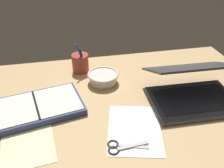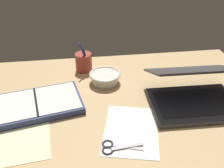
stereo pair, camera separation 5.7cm
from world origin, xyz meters
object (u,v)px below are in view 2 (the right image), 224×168
at_px(bowl, 105,77).
at_px(pen_cup, 84,62).
at_px(laptop, 194,92).
at_px(planner, 37,105).
at_px(scissors, 113,147).

relative_size(bowl, pen_cup, 0.90).
bearing_deg(laptop, pen_cup, 143.70).
height_order(planner, scissors, planner).
bearing_deg(scissors, pen_cup, 104.60).
xyz_separation_m(planner, scissors, (0.27, -0.26, -0.01)).
xyz_separation_m(bowl, planner, (-0.29, -0.15, -0.01)).
relative_size(laptop, bowl, 2.47).
distance_m(bowl, planner, 0.33).
bearing_deg(pen_cup, planner, -125.59).
relative_size(bowl, scissors, 1.03).
distance_m(laptop, planner, 0.64).
bearing_deg(bowl, planner, -152.63).
xyz_separation_m(pen_cup, scissors, (0.07, -0.54, -0.04)).
height_order(laptop, pen_cup, laptop).
bearing_deg(scissors, laptop, 36.38).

